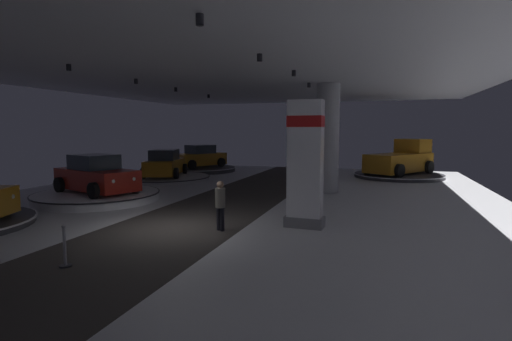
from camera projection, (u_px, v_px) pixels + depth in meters
name	position (u px, v px, depth m)	size (l,w,h in m)	color
ground	(173.00, 229.00, 12.86)	(24.00, 44.00, 0.06)	silver
ceiling_with_spotlights	(169.00, 54.00, 12.29)	(24.00, 44.00, 0.39)	silver
column_right	(328.00, 139.00, 20.08)	(1.14, 1.14, 5.50)	#ADADB2
brand_sign_pylon	(305.00, 162.00, 12.85)	(1.30, 0.72, 4.14)	slate
display_platform_mid_left	(97.00, 196.00, 17.91)	(5.51, 5.51, 0.37)	silver
display_car_mid_left	(96.00, 176.00, 17.83)	(4.56, 3.29, 1.71)	maroon
display_platform_deep_right	(398.00, 175.00, 26.65)	(5.89, 5.89, 0.25)	#333338
pickup_truck_deep_right	(402.00, 160.00, 26.74)	(4.69, 5.59, 2.30)	#B77519
display_platform_far_left	(165.00, 178.00, 25.48)	(5.69, 5.69, 0.23)	#B7B7BC
display_car_far_left	(165.00, 164.00, 25.36)	(3.16, 4.54, 1.71)	#B77519
display_platform_deep_left	(199.00, 169.00, 30.72)	(5.69, 5.69, 0.32)	#333338
display_car_deep_left	(199.00, 157.00, 30.65)	(3.54, 4.56, 1.71)	#B77519
visitor_walking_near	(220.00, 203.00, 12.49)	(0.32, 0.32, 1.59)	black
stanchion_a	(65.00, 251.00, 9.23)	(0.28, 0.28, 1.01)	#333338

